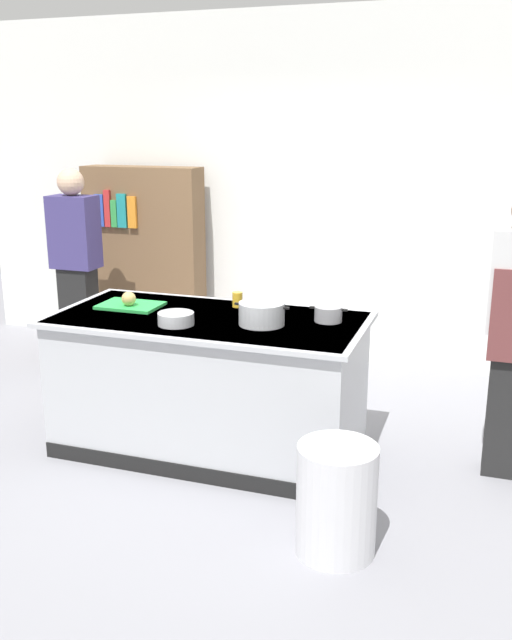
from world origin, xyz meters
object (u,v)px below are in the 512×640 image
(stock_pot, at_px, (262,314))
(sauce_pan, at_px, (328,314))
(mixing_bowl, at_px, (176,319))
(juice_cup, at_px, (237,300))
(onion, at_px, (129,299))
(trash_bin, at_px, (336,500))
(bookshelf, at_px, (145,260))
(person_guest, at_px, (77,266))

(stock_pot, bearing_deg, sauce_pan, 28.62)
(mixing_bowl, relative_size, juice_cup, 2.20)
(sauce_pan, distance_m, mixing_bowl, 0.93)
(onion, height_order, trash_bin, onion)
(stock_pot, relative_size, mixing_bowl, 1.56)
(onion, distance_m, bookshelf, 1.95)
(trash_bin, xyz_separation_m, person_guest, (-2.68, 1.96, 0.63))
(person_guest, distance_m, bookshelf, 0.76)
(juice_cup, distance_m, person_guest, 1.91)
(juice_cup, bearing_deg, onion, -157.47)
(stock_pot, height_order, mixing_bowl, stock_pot)
(stock_pot, distance_m, sauce_pan, 0.42)
(bookshelf, bearing_deg, juice_cup, -45.70)
(stock_pot, xyz_separation_m, sauce_pan, (0.36, 0.20, -0.02))
(mixing_bowl, distance_m, person_guest, 2.02)
(onion, relative_size, stock_pot, 0.27)
(stock_pot, relative_size, sauce_pan, 1.46)
(juice_cup, height_order, person_guest, person_guest)
(onion, bearing_deg, person_guest, 135.38)
(onion, distance_m, trash_bin, 1.96)
(sauce_pan, bearing_deg, bookshelf, 141.99)
(trash_bin, xyz_separation_m, bookshelf, (-2.41, 2.67, 0.57))
(trash_bin, bearing_deg, bookshelf, 132.09)
(onion, bearing_deg, sauce_pan, 5.33)
(sauce_pan, height_order, person_guest, person_guest)
(sauce_pan, xyz_separation_m, bookshelf, (-2.11, 1.65, -0.09))
(juice_cup, bearing_deg, person_guest, 155.47)
(mixing_bowl, bearing_deg, trash_bin, -29.42)
(juice_cup, bearing_deg, mixing_bowl, -111.60)
(onion, xyz_separation_m, stock_pot, (0.94, -0.08, 0.00))
(juice_cup, height_order, trash_bin, juice_cup)
(mixing_bowl, bearing_deg, sauce_pan, 23.27)
(stock_pot, height_order, juice_cup, stock_pot)
(stock_pot, bearing_deg, juice_cup, 129.15)
(mixing_bowl, bearing_deg, stock_pot, 18.98)
(mixing_bowl, relative_size, bookshelf, 0.13)
(juice_cup, distance_m, bookshelf, 2.10)
(mixing_bowl, relative_size, trash_bin, 0.39)
(person_guest, bearing_deg, trash_bin, 50.42)
(mixing_bowl, height_order, bookshelf, bookshelf)
(bookshelf, bearing_deg, sauce_pan, -38.01)
(mixing_bowl, xyz_separation_m, bookshelf, (-1.26, 2.02, -0.08))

